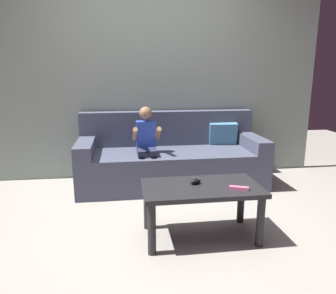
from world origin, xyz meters
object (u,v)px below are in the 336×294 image
(nunchuk_black, at_px, (196,182))
(person_seated_on_couch, at_px, (147,143))
(couch, at_px, (172,160))
(coffee_table, at_px, (201,195))
(game_remote_pink_near_edge, at_px, (239,188))

(nunchuk_black, bearing_deg, person_seated_on_couch, 105.68)
(couch, bearing_deg, coffee_table, -88.44)
(nunchuk_black, bearing_deg, coffee_table, -48.16)
(coffee_table, height_order, nunchuk_black, nunchuk_black)
(game_remote_pink_near_edge, distance_m, nunchuk_black, 0.33)
(couch, height_order, person_seated_on_couch, person_seated_on_couch)
(person_seated_on_couch, height_order, coffee_table, person_seated_on_couch)
(game_remote_pink_near_edge, height_order, nunchuk_black, nunchuk_black)
(person_seated_on_couch, height_order, game_remote_pink_near_edge, person_seated_on_couch)
(couch, xyz_separation_m, person_seated_on_couch, (-0.30, -0.18, 0.24))
(game_remote_pink_near_edge, bearing_deg, person_seated_on_couch, 115.77)
(couch, relative_size, nunchuk_black, 21.08)
(person_seated_on_couch, height_order, nunchuk_black, person_seated_on_couch)
(person_seated_on_couch, distance_m, nunchuk_black, 1.10)
(game_remote_pink_near_edge, xyz_separation_m, nunchuk_black, (-0.29, 0.16, 0.01))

